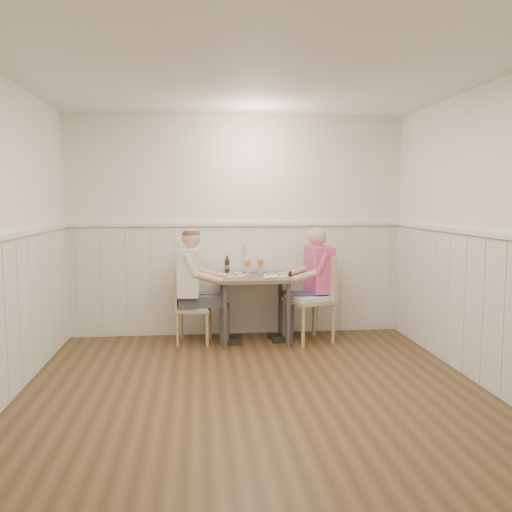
# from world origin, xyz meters

# --- Properties ---
(ground_plane) EXTENTS (4.50, 4.50, 0.00)m
(ground_plane) POSITION_xyz_m (0.00, 0.00, 0.00)
(ground_plane) COLOR #462F19
(room_shell) EXTENTS (4.04, 4.54, 2.60)m
(room_shell) POSITION_xyz_m (0.00, 0.00, 1.52)
(room_shell) COLOR white
(room_shell) RESTS_ON ground
(wainscot) EXTENTS (4.00, 4.49, 1.34)m
(wainscot) POSITION_xyz_m (0.00, 0.69, 0.69)
(wainscot) COLOR white
(wainscot) RESTS_ON ground
(dining_table) EXTENTS (0.79, 0.70, 0.75)m
(dining_table) POSITION_xyz_m (0.16, 1.84, 0.64)
(dining_table) COLOR brown
(dining_table) RESTS_ON ground
(chair_right) EXTENTS (0.60, 0.60, 0.98)m
(chair_right) POSITION_xyz_m (0.84, 1.78, 0.53)
(chair_right) COLOR tan
(chair_right) RESTS_ON ground
(chair_left) EXTENTS (0.42, 0.42, 0.81)m
(chair_left) POSITION_xyz_m (-0.57, 1.85, 0.44)
(chair_left) COLOR tan
(chair_left) RESTS_ON ground
(man_in_pink) EXTENTS (0.65, 0.45, 1.32)m
(man_in_pink) POSITION_xyz_m (0.89, 1.90, 0.55)
(man_in_pink) COLOR #3F3F47
(man_in_pink) RESTS_ON ground
(diner_cream) EXTENTS (0.63, 0.44, 1.32)m
(diner_cream) POSITION_xyz_m (-0.53, 1.83, 0.55)
(diner_cream) COLOR #3F3F47
(diner_cream) RESTS_ON ground
(plate_man) EXTENTS (0.28, 0.28, 0.07)m
(plate_man) POSITION_xyz_m (0.39, 1.77, 0.77)
(plate_man) COLOR white
(plate_man) RESTS_ON dining_table
(plate_diner) EXTENTS (0.25, 0.25, 0.06)m
(plate_diner) POSITION_xyz_m (-0.07, 1.86, 0.77)
(plate_diner) COLOR white
(plate_diner) RESTS_ON dining_table
(beer_glass_a) EXTENTS (0.07, 0.07, 0.19)m
(beer_glass_a) POSITION_xyz_m (0.27, 2.10, 0.88)
(beer_glass_a) COLOR silver
(beer_glass_a) RESTS_ON dining_table
(beer_glass_b) EXTENTS (0.08, 0.08, 0.19)m
(beer_glass_b) POSITION_xyz_m (0.10, 2.00, 0.88)
(beer_glass_b) COLOR silver
(beer_glass_b) RESTS_ON dining_table
(beer_bottle) EXTENTS (0.06, 0.06, 0.21)m
(beer_bottle) POSITION_xyz_m (-0.13, 2.10, 0.84)
(beer_bottle) COLOR black
(beer_bottle) RESTS_ON dining_table
(rolled_napkin) EXTENTS (0.17, 0.11, 0.04)m
(rolled_napkin) POSITION_xyz_m (0.32, 1.60, 0.77)
(rolled_napkin) COLOR white
(rolled_napkin) RESTS_ON dining_table
(grass_vase) EXTENTS (0.04, 0.04, 0.36)m
(grass_vase) POSITION_xyz_m (0.05, 2.15, 0.91)
(grass_vase) COLOR silver
(grass_vase) RESTS_ON dining_table
(gingham_mat) EXTENTS (0.31, 0.26, 0.01)m
(gingham_mat) POSITION_xyz_m (-0.11, 2.06, 0.75)
(gingham_mat) COLOR #657CC4
(gingham_mat) RESTS_ON dining_table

